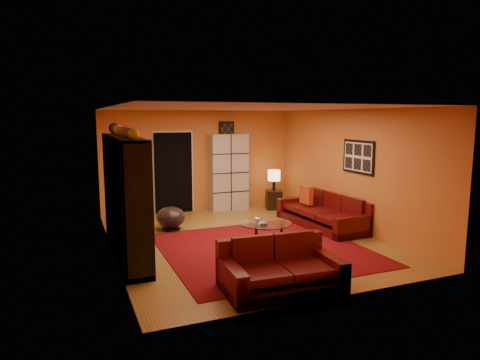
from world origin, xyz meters
name	(u,v)px	position (x,y,z in m)	size (l,w,h in m)	color
floor	(244,240)	(0.00, 0.00, 0.00)	(6.00, 6.00, 0.00)	olive
ceiling	(244,108)	(0.00, 0.00, 2.60)	(6.00, 6.00, 0.00)	white
wall_back	(199,161)	(0.00, 3.00, 1.30)	(6.00, 6.00, 0.00)	orange
wall_front	(332,204)	(0.00, -3.00, 1.30)	(6.00, 6.00, 0.00)	orange
wall_left	(111,183)	(-2.50, 0.00, 1.30)	(6.00, 6.00, 0.00)	orange
wall_right	(350,169)	(2.50, 0.00, 1.30)	(6.00, 6.00, 0.00)	orange
rug	(263,249)	(0.10, -0.70, 0.01)	(3.60, 3.60, 0.01)	#570A0F
doorway	(173,173)	(-0.70, 2.96, 1.02)	(0.95, 0.10, 2.04)	black
wall_art_right	(358,157)	(2.48, -0.30, 1.60)	(0.03, 1.00, 0.70)	black
wall_art_back	(226,131)	(0.75, 2.98, 2.05)	(0.42, 0.03, 0.52)	black
entertainment_unit	(125,196)	(-2.27, 0.00, 1.05)	(0.45, 3.00, 2.10)	black
tv	(127,198)	(-2.23, 0.10, 1.00)	(0.13, 0.98, 0.56)	black
sofa	(326,213)	(2.14, 0.34, 0.28)	(1.08, 2.43, 0.85)	#43080A
loveseat	(279,269)	(-0.47, -2.41, 0.28)	(1.70, 1.09, 0.85)	#43080A
throw_pillow	(306,195)	(1.95, 0.88, 0.63)	(0.12, 0.42, 0.42)	#CB4216
coffee_table	(265,225)	(0.15, -0.67, 0.44)	(0.97, 0.97, 0.48)	silver
storage_cabinet	(228,172)	(0.73, 2.80, 0.99)	(0.99, 0.44, 1.99)	beige
bowl_chair	(171,218)	(-1.17, 1.28, 0.27)	(0.62, 0.62, 0.51)	black
side_table	(274,200)	(1.86, 2.37, 0.25)	(0.40, 0.40, 0.50)	black
table_lamp	(274,176)	(1.86, 2.37, 0.89)	(0.32, 0.32, 0.54)	black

